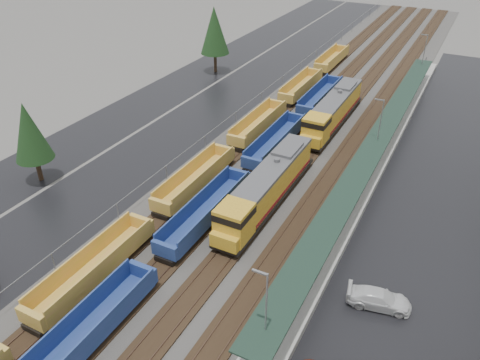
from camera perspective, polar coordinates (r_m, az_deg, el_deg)
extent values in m
cube|color=#302D2B|center=(66.84, 10.04, 7.54)|extent=(20.00, 160.00, 0.08)
cube|color=black|center=(68.60, 5.27, 8.65)|extent=(2.60, 160.00, 0.15)
cube|color=#473326|center=(68.80, 4.72, 8.85)|extent=(0.08, 160.00, 0.07)
cube|color=#473326|center=(68.31, 5.84, 8.62)|extent=(0.08, 160.00, 0.07)
cube|color=black|center=(67.34, 8.43, 7.98)|extent=(2.60, 160.00, 0.15)
cube|color=#473326|center=(67.51, 7.86, 8.19)|extent=(0.08, 160.00, 0.07)
cube|color=#473326|center=(67.09, 9.02, 7.94)|extent=(0.08, 160.00, 0.07)
cube|color=black|center=(66.30, 11.70, 7.26)|extent=(2.60, 160.00, 0.15)
cube|color=#473326|center=(66.43, 11.11, 7.48)|extent=(0.08, 160.00, 0.07)
cube|color=#473326|center=(66.09, 12.30, 7.22)|extent=(0.08, 160.00, 0.07)
cube|color=black|center=(65.49, 15.04, 6.50)|extent=(2.60, 160.00, 0.15)
cube|color=#473326|center=(65.57, 14.45, 6.73)|extent=(0.08, 160.00, 0.07)
cube|color=#473326|center=(65.32, 15.66, 6.45)|extent=(0.08, 160.00, 0.07)
cube|color=black|center=(72.21, -1.42, 9.87)|extent=(10.00, 160.00, 0.02)
cube|color=black|center=(77.21, -8.08, 11.05)|extent=(9.00, 160.00, 0.02)
cube|color=black|center=(55.65, 25.36, -0.54)|extent=(16.00, 100.00, 0.02)
cube|color=#9E9B93|center=(56.02, 15.96, 2.11)|extent=(3.00, 80.00, 0.70)
cylinder|color=gray|center=(35.34, 6.53, -13.60)|extent=(0.16, 0.16, 2.40)
cylinder|color=gray|center=(46.74, 13.37, -1.59)|extent=(0.16, 0.16, 2.40)
cylinder|color=gray|center=(59.75, 17.31, 5.49)|extent=(0.16, 0.16, 2.40)
cylinder|color=gray|center=(73.52, 19.85, 9.97)|extent=(0.16, 0.16, 2.40)
cylinder|color=gray|center=(87.69, 21.62, 13.01)|extent=(0.16, 0.16, 2.40)
cube|color=#192E23|center=(54.72, 16.40, 4.70)|extent=(2.60, 65.00, 0.15)
cylinder|color=gray|center=(30.60, 3.14, -16.83)|extent=(0.12, 0.12, 8.00)
cube|color=gray|center=(27.94, 2.43, -11.19)|extent=(1.00, 0.15, 0.12)
cylinder|color=gray|center=(54.38, 16.52, 5.45)|extent=(0.12, 0.12, 8.00)
cube|color=gray|center=(52.93, 16.64, 9.35)|extent=(1.00, 0.15, 0.12)
cylinder|color=gray|center=(82.33, 21.38, 13.48)|extent=(0.12, 0.12, 8.00)
cube|color=gray|center=(81.38, 21.57, 16.14)|extent=(1.00, 0.15, 0.12)
cylinder|color=gray|center=(41.74, -21.76, -9.39)|extent=(0.08, 0.08, 2.00)
cylinder|color=gray|center=(45.88, -14.66, -3.84)|extent=(0.08, 0.08, 2.00)
cylinder|color=gray|center=(50.95, -8.93, 0.75)|extent=(0.08, 0.08, 2.00)
cylinder|color=gray|center=(56.70, -4.30, 4.46)|extent=(0.08, 0.08, 2.00)
cylinder|color=gray|center=(62.94, -0.51, 7.43)|extent=(0.08, 0.08, 2.00)
cylinder|color=gray|center=(69.55, 2.61, 9.84)|extent=(0.08, 0.08, 2.00)
cylinder|color=gray|center=(76.42, 5.21, 11.80)|extent=(0.08, 0.08, 2.00)
cylinder|color=gray|center=(83.49, 7.41, 13.41)|extent=(0.08, 0.08, 2.00)
cylinder|color=gray|center=(90.72, 9.28, 14.75)|extent=(0.08, 0.08, 2.00)
cylinder|color=gray|center=(98.06, 10.90, 15.89)|extent=(0.08, 0.08, 2.00)
cylinder|color=gray|center=(105.50, 12.30, 16.85)|extent=(0.08, 0.08, 2.00)
cylinder|color=gray|center=(113.02, 13.52, 17.68)|extent=(0.08, 0.08, 2.00)
cylinder|color=gray|center=(120.60, 14.61, 18.40)|extent=(0.08, 0.08, 2.00)
cylinder|color=gray|center=(128.23, 15.57, 19.02)|extent=(0.08, 0.08, 2.00)
cylinder|color=gray|center=(135.91, 16.43, 19.58)|extent=(0.08, 0.08, 2.00)
cube|color=gray|center=(69.18, 2.63, 10.61)|extent=(0.05, 160.00, 0.05)
cylinder|color=#332316|center=(55.01, -23.32, 1.23)|extent=(0.50, 0.50, 2.70)
cone|color=#1A3313|center=(53.07, -24.34, 5.42)|extent=(3.96, 3.96, 6.30)
cylinder|color=#332316|center=(83.57, -3.02, 14.11)|extent=(0.50, 0.50, 3.30)
cone|color=#1A3313|center=(82.08, -3.13, 17.77)|extent=(4.84, 4.84, 7.70)
cube|color=black|center=(46.91, 3.45, -2.14)|extent=(2.78, 18.51, 0.37)
cube|color=#BE851B|center=(46.77, 3.98, 0.02)|extent=(2.59, 14.81, 2.78)
cube|color=#BE851B|center=(40.58, -0.71, -5.14)|extent=(2.78, 2.96, 3.15)
cube|color=black|center=(40.03, -0.72, -4.08)|extent=(2.82, 3.01, 0.65)
cube|color=#BE851B|center=(40.00, -1.83, -7.47)|extent=(2.59, 0.93, 1.30)
cube|color=#59595B|center=(46.01, 4.04, 1.59)|extent=(2.64, 14.81, 0.32)
cube|color=maroon|center=(47.81, 2.49, -0.73)|extent=(0.04, 14.81, 0.32)
cube|color=maroon|center=(46.95, 5.39, -1.52)|extent=(0.04, 14.81, 0.32)
cube|color=black|center=(47.11, 3.43, -2.52)|extent=(2.04, 5.55, 0.56)
cube|color=black|center=(42.34, -0.22, -6.81)|extent=(2.22, 3.70, 0.46)
cube|color=black|center=(52.16, 6.38, 1.14)|extent=(2.22, 3.70, 0.46)
cylinder|color=#59595B|center=(46.62, 4.52, 2.39)|extent=(0.65, 0.65, 0.46)
cube|color=#59595B|center=(48.91, 5.82, 3.76)|extent=(2.22, 3.70, 0.46)
cube|color=black|center=(64.38, 11.26, 7.20)|extent=(2.78, 18.51, 0.37)
cube|color=#BE851B|center=(64.59, 11.66, 8.76)|extent=(2.59, 14.81, 2.78)
cube|color=#BE851B|center=(57.34, 9.24, 6.19)|extent=(2.78, 2.96, 3.15)
cube|color=black|center=(56.95, 9.32, 7.03)|extent=(2.82, 3.01, 0.65)
cube|color=#BE851B|center=(56.32, 8.59, 4.70)|extent=(2.59, 0.93, 1.30)
cube|color=#59595B|center=(64.04, 11.80, 9.98)|extent=(2.64, 14.81, 0.32)
cube|color=maroon|center=(65.34, 10.45, 8.10)|extent=(0.04, 14.81, 0.32)
cube|color=maroon|center=(64.72, 12.66, 7.61)|extent=(0.04, 14.81, 0.32)
cube|color=black|center=(64.53, 11.23, 6.90)|extent=(2.04, 5.55, 0.56)
cube|color=black|center=(58.87, 9.31, 4.68)|extent=(2.22, 3.70, 0.46)
cube|color=black|center=(70.27, 12.86, 8.89)|extent=(2.22, 3.70, 0.46)
cylinder|color=#59595B|center=(64.77, 12.07, 10.46)|extent=(0.65, 0.65, 0.46)
cube|color=#59595B|center=(67.32, 12.77, 11.15)|extent=(2.22, 3.70, 0.46)
cube|color=gold|center=(40.16, -17.27, -10.57)|extent=(2.46, 12.05, 0.24)
cube|color=gold|center=(40.32, -18.70, -9.07)|extent=(0.14, 12.05, 1.70)
cube|color=gold|center=(38.93, -16.17, -10.25)|extent=(0.14, 12.05, 1.70)
cube|color=gold|center=(37.06, -24.05, -15.19)|extent=(2.46, 0.47, 1.32)
cube|color=gold|center=(43.15, -11.90, -5.18)|extent=(2.46, 0.47, 1.32)
cube|color=black|center=(37.95, -22.98, -15.59)|extent=(1.89, 2.08, 0.47)
cube|color=black|center=(43.32, -12.30, -6.64)|extent=(1.89, 2.08, 0.47)
cube|color=gold|center=(49.52, -5.39, -0.21)|extent=(2.46, 12.05, 0.24)
cube|color=gold|center=(49.65, -6.60, 0.95)|extent=(0.14, 12.05, 1.70)
cube|color=gold|center=(48.53, -4.26, 0.30)|extent=(0.14, 12.05, 1.70)
cube|color=gold|center=(44.96, -9.63, -3.22)|extent=(2.46, 0.47, 1.32)
cube|color=gold|center=(53.78, -1.92, 3.50)|extent=(2.46, 0.47, 1.32)
cube|color=black|center=(45.93, -9.05, -3.77)|extent=(1.89, 2.08, 0.47)
cube|color=black|center=(53.73, -2.24, 2.32)|extent=(1.89, 2.08, 0.47)
cube|color=gold|center=(61.35, 2.26, 6.55)|extent=(2.46, 12.05, 0.24)
cube|color=gold|center=(61.46, 1.28, 7.49)|extent=(0.14, 12.05, 1.70)
cube|color=gold|center=(60.55, 3.30, 7.06)|extent=(0.14, 12.05, 1.70)
cube|color=gold|center=(56.06, -0.46, 4.77)|extent=(2.46, 0.47, 1.32)
cube|color=gold|center=(66.29, 4.61, 9.09)|extent=(2.46, 0.47, 1.32)
cube|color=black|center=(57.01, -0.15, 4.19)|extent=(1.89, 2.08, 0.47)
cube|color=black|center=(66.10, 4.35, 8.14)|extent=(1.89, 2.08, 0.47)
cube|color=gold|center=(74.49, 7.44, 10.98)|extent=(2.46, 12.05, 0.24)
cube|color=gold|center=(74.57, 6.62, 11.75)|extent=(0.14, 12.05, 1.70)
cube|color=gold|center=(73.83, 8.36, 11.42)|extent=(0.14, 12.05, 1.70)
cube|color=gold|center=(68.81, 5.60, 9.91)|extent=(2.46, 0.47, 1.32)
cube|color=gold|center=(79.81, 9.11, 12.78)|extent=(2.46, 0.47, 1.32)
cube|color=black|center=(69.74, 5.77, 9.36)|extent=(1.89, 2.08, 0.47)
cube|color=black|center=(79.52, 8.89, 12.00)|extent=(1.89, 2.08, 0.47)
cube|color=gold|center=(88.34, 11.12, 14.00)|extent=(2.46, 12.05, 0.24)
cube|color=gold|center=(88.41, 10.43, 14.66)|extent=(0.14, 12.05, 1.70)
cube|color=gold|center=(87.79, 11.93, 14.38)|extent=(0.14, 12.05, 1.70)
cube|color=gold|center=(82.46, 9.81, 13.34)|extent=(2.46, 0.47, 1.32)
cube|color=gold|center=(93.90, 12.36, 15.34)|extent=(2.46, 0.47, 1.32)
cube|color=black|center=(83.36, 9.90, 12.84)|extent=(1.89, 2.08, 0.47)
cube|color=black|center=(93.54, 12.18, 14.69)|extent=(1.89, 2.08, 0.47)
cube|color=navy|center=(35.43, -18.53, -17.96)|extent=(2.45, 13.09, 0.24)
cube|color=navy|center=(35.48, -20.19, -16.23)|extent=(0.14, 13.09, 1.70)
cube|color=navy|center=(34.17, -17.29, -17.88)|extent=(0.14, 13.09, 1.70)
cube|color=navy|center=(38.16, -11.73, -10.90)|extent=(2.45, 0.47, 1.32)
cube|color=black|center=(38.45, -12.18, -12.51)|extent=(1.88, 2.07, 0.47)
cube|color=navy|center=(44.56, -4.10, -4.20)|extent=(2.45, 13.09, 0.24)
cube|color=navy|center=(44.60, -5.45, -2.90)|extent=(0.14, 13.09, 1.70)
cube|color=navy|center=(43.56, -2.81, -3.72)|extent=(0.14, 13.09, 1.70)
cube|color=navy|center=(39.83, -9.16, -8.45)|extent=(2.45, 0.47, 1.32)
cube|color=navy|center=(49.06, -0.10, 0.52)|extent=(2.45, 0.47, 1.32)
cube|color=black|center=(40.83, -8.51, -8.94)|extent=(1.88, 2.07, 0.47)
cube|color=black|center=(49.07, -0.46, -0.78)|extent=(1.88, 2.07, 0.47)
cube|color=navy|center=(57.03, 4.39, 4.42)|extent=(2.45, 13.09, 0.24)
cube|color=navy|center=(57.06, 3.33, 5.43)|extent=(0.14, 13.09, 1.70)
cube|color=navy|center=(56.26, 5.52, 4.92)|extent=(0.14, 13.09, 1.70)
cube|color=navy|center=(51.32, 1.40, 2.02)|extent=(2.45, 0.47, 1.32)
cube|color=navy|center=(62.41, 6.91, 7.46)|extent=(2.45, 0.47, 1.32)
cube|color=black|center=(52.30, 1.71, 1.44)|extent=(1.88, 2.07, 0.47)
cube|color=black|center=(62.24, 6.63, 6.45)|extent=(1.88, 2.07, 0.47)
cube|color=navy|center=(71.11, 9.76, 9.76)|extent=(2.45, 13.09, 0.24)
cube|color=navy|center=(71.14, 8.91, 10.58)|extent=(0.14, 13.09, 1.70)
cube|color=navy|center=(70.49, 10.74, 10.20)|extent=(0.14, 13.09, 1.70)
cube|color=navy|center=(64.94, 7.86, 8.38)|extent=(2.45, 0.47, 1.32)
cube|color=navy|center=(76.94, 11.47, 11.82)|extent=(2.45, 0.47, 1.32)
cube|color=black|center=(65.88, 8.01, 7.83)|extent=(1.88, 2.07, 0.47)
cube|color=black|center=(76.66, 11.24, 11.02)|extent=(1.88, 2.07, 0.47)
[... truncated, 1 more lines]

